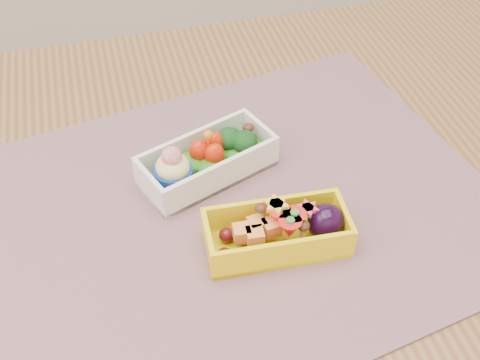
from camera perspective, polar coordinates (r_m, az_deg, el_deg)
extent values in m
cube|color=brown|center=(0.68, 1.19, -3.99)|extent=(1.20, 0.80, 0.04)
cylinder|color=brown|center=(1.36, 19.36, 0.38)|extent=(0.06, 0.06, 0.71)
cube|color=#865C60|center=(0.67, -0.51, -2.76)|extent=(0.63, 0.53, 0.00)
cube|color=white|center=(0.69, -3.08, 1.79)|extent=(0.17, 0.12, 0.04)
ellipsoid|color=#47A421|center=(0.70, -3.06, 1.43)|extent=(0.15, 0.10, 0.02)
cylinder|color=navy|center=(0.68, -6.20, 0.16)|extent=(0.04, 0.04, 0.03)
sphere|color=red|center=(0.65, -6.42, 2.22)|extent=(0.02, 0.02, 0.02)
ellipsoid|color=red|center=(0.69, -3.83, 2.70)|extent=(0.02, 0.02, 0.03)
ellipsoid|color=red|center=(0.68, -2.40, 2.40)|extent=(0.02, 0.02, 0.03)
ellipsoid|color=red|center=(0.70, -2.40, 3.47)|extent=(0.02, 0.02, 0.03)
sphere|color=orange|center=(0.67, -3.02, 4.25)|extent=(0.01, 0.01, 0.01)
ellipsoid|color=black|center=(0.70, -1.01, 3.88)|extent=(0.03, 0.03, 0.03)
ellipsoid|color=black|center=(0.70, 0.41, 3.59)|extent=(0.03, 0.03, 0.03)
ellipsoid|color=#3F2111|center=(0.71, 0.79, 4.92)|extent=(0.01, 0.01, 0.01)
cube|color=yellow|center=(0.62, 3.47, -4.97)|extent=(0.15, 0.07, 0.04)
ellipsoid|color=#4C0E12|center=(0.62, 0.82, -6.03)|extent=(0.08, 0.04, 0.02)
cube|color=orange|center=(0.61, 1.49, -4.71)|extent=(0.04, 0.03, 0.02)
cone|color=red|center=(0.61, 3.64, -3.52)|extent=(0.03, 0.03, 0.02)
cone|color=red|center=(0.61, 5.08, -3.90)|extent=(0.03, 0.03, 0.02)
cone|color=red|center=(0.61, 4.66, -4.59)|extent=(0.03, 0.03, 0.02)
cylinder|color=yellow|center=(0.61, 3.42, -2.32)|extent=(0.03, 0.03, 0.01)
cylinder|color=#E53F5B|center=(0.61, 6.34, -2.68)|extent=(0.02, 0.02, 0.01)
ellipsoid|color=#3F2111|center=(0.62, 1.93, -3.51)|extent=(0.01, 0.01, 0.01)
ellipsoid|color=#3F2111|center=(0.61, 5.93, -4.72)|extent=(0.01, 0.01, 0.01)
ellipsoid|color=black|center=(0.63, 8.05, -3.94)|extent=(0.04, 0.04, 0.04)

